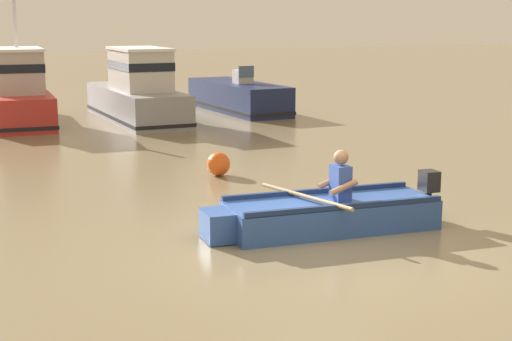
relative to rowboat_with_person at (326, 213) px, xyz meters
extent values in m
plane|color=#7A6B4C|center=(-0.58, -0.79, -0.25)|extent=(120.00, 120.00, 0.00)
cube|color=#2D519E|center=(0.07, -0.01, -0.03)|extent=(3.18, 1.34, 0.44)
cube|color=#2D519E|center=(-1.65, 0.13, -0.03)|extent=(0.45, 0.63, 0.42)
cube|color=navy|center=(0.03, -0.51, 0.22)|extent=(3.03, 0.32, 0.08)
cube|color=navy|center=(0.11, 0.50, 0.22)|extent=(3.03, 0.32, 0.08)
cube|color=#3C62B2|center=(0.17, -0.01, 0.15)|extent=(0.36, 1.03, 0.06)
cylinder|color=black|center=(1.72, -0.14, 0.02)|extent=(0.11, 0.11, 0.54)
cube|color=black|center=(1.72, -0.14, 0.37)|extent=(0.26, 0.30, 0.32)
cube|color=#334C99|center=(0.22, -0.02, 0.45)|extent=(0.25, 0.36, 0.52)
sphere|color=#9E7051|center=(0.22, -0.02, 0.83)|extent=(0.22, 0.22, 0.22)
cylinder|color=#9E7051|center=(0.15, -0.23, 0.43)|extent=(0.43, 0.12, 0.23)
cylinder|color=#9E7051|center=(0.19, 0.21, 0.43)|extent=(0.43, 0.12, 0.23)
cylinder|color=tan|center=(-0.27, 0.17, 0.25)|extent=(0.52, 1.96, 0.06)
cube|color=#B72D28|center=(-2.65, 13.96, 0.22)|extent=(1.93, 5.54, 0.94)
cube|color=black|center=(-2.65, 13.96, -0.09)|extent=(1.97, 5.58, 0.10)
cube|color=#B2ADA3|center=(-2.68, 13.47, 1.28)|extent=(1.39, 2.36, 1.19)
cube|color=black|center=(-2.68, 13.47, 1.43)|extent=(1.42, 2.39, 0.24)
cube|color=white|center=(-2.68, 13.47, 1.92)|extent=(1.46, 2.48, 0.08)
cylinder|color=silver|center=(-2.66, 13.82, 2.02)|extent=(0.10, 0.10, 2.67)
cube|color=gray|center=(0.64, 13.06, 0.23)|extent=(1.79, 5.79, 0.96)
cube|color=black|center=(0.64, 13.06, -0.08)|extent=(1.83, 5.83, 0.10)
cube|color=beige|center=(0.65, 12.54, 1.29)|extent=(1.36, 2.44, 1.16)
cube|color=black|center=(0.65, 12.54, 1.44)|extent=(1.39, 2.47, 0.24)
cube|color=white|center=(0.65, 12.54, 1.91)|extent=(1.43, 2.56, 0.08)
cube|color=#19234C|center=(4.33, 13.94, 0.22)|extent=(1.77, 5.13, 0.95)
cube|color=black|center=(4.33, 13.94, -0.09)|extent=(1.81, 5.18, 0.10)
cube|color=beige|center=(4.35, 13.56, 0.92)|extent=(0.56, 0.52, 0.44)
cube|color=slate|center=(4.36, 13.30, 1.10)|extent=(0.54, 0.06, 0.36)
sphere|color=#E55919|center=(-0.04, 4.33, -0.02)|extent=(0.47, 0.47, 0.47)
camera|label=1|loc=(-5.35, -9.62, 2.85)|focal=53.98mm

